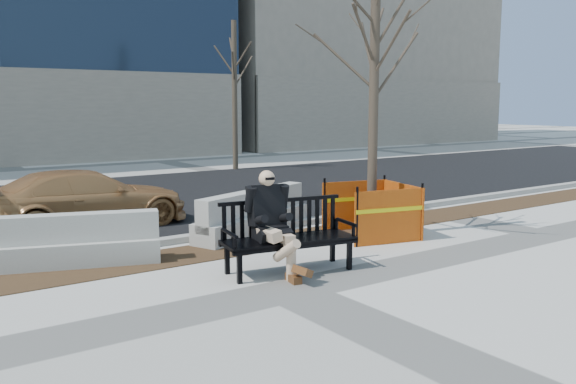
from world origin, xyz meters
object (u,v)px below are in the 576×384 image
Objects in this scene: tree_fence at (371,236)px; sedan at (88,227)px; seated_man at (270,273)px; jersey_barrier_left at (64,266)px; jersey_barrier_right at (254,233)px; bench at (289,272)px.

tree_fence reaches higher than sedan.
seated_man is 5.21m from sedan.
seated_man is at bearing -166.44° from sedan.
tree_fence is at bearing 29.03° from seated_man.
jersey_barrier_left is 3.79m from jersey_barrier_right.
jersey_barrier_right is (1.28, 2.55, 0.00)m from seated_man.
jersey_barrier_right is at bearing 73.75° from seated_man.
jersey_barrier_right is at bearing 138.82° from tree_fence.
tree_fence is 1.79× the size of jersey_barrier_right.
seated_man reaches higher than jersey_barrier_left.
bench is at bearing -21.07° from jersey_barrier_left.
jersey_barrier_left is at bearing 167.99° from tree_fence.
seated_man is 0.53× the size of jersey_barrier_left.
seated_man is at bearing 169.25° from bench.
jersey_barrier_left is at bearing 163.89° from jersey_barrier_right.
sedan is 1.40× the size of jersey_barrier_left.
bench is at bearing -10.75° from seated_man.
bench is 0.70× the size of jersey_barrier_left.
seated_man is 0.37× the size of sedan.
jersey_barrier_left is at bearing 149.11° from seated_man.
sedan is (-4.28, 4.04, 0.00)m from tree_fence.
seated_man is (-0.28, 0.11, 0.00)m from bench.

